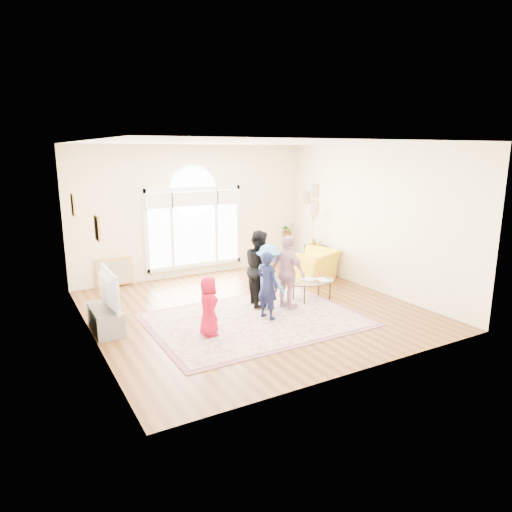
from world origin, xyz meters
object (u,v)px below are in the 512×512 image
area_rug (256,320)px  coffee_table (312,282)px  television (104,289)px  armchair (313,265)px  tv_console (106,319)px

area_rug → coffee_table: 1.70m
television → coffee_table: bearing=-5.6°
armchair → area_rug: bearing=12.2°
area_rug → tv_console: size_ratio=3.60×
area_rug → armchair: armchair is taller
coffee_table → armchair: (0.92, 1.23, -0.03)m
armchair → coffee_table: bearing=31.9°
area_rug → coffee_table: (1.59, 0.44, 0.39)m
coffee_table → television: bearing=173.2°
area_rug → coffee_table: size_ratio=3.43×
tv_console → armchair: 5.09m
area_rug → television: size_ratio=3.14×
area_rug → tv_console: tv_console is taller
tv_console → armchair: size_ratio=0.89×
coffee_table → armchair: 1.53m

